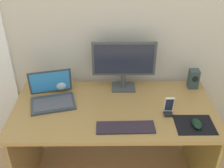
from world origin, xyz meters
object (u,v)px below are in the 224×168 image
object	(u,v)px
laptop	(52,96)
mouse	(197,124)
speaker_right	(193,79)
monitor	(124,63)
phone_in_dock	(169,109)
fishbowl	(60,80)
keyboard_external	(126,127)

from	to	relation	value
laptop	mouse	xyz separation A→B (m)	(0.97, -0.29, -0.02)
speaker_right	monitor	bearing A→B (deg)	-179.29
speaker_right	phone_in_dock	bearing A→B (deg)	-126.54
monitor	fishbowl	xyz separation A→B (m)	(-0.49, -0.00, -0.14)
monitor	speaker_right	size ratio (longest dim) A/B	3.11
monitor	speaker_right	world-z (taller)	monitor
monitor	laptop	bearing A→B (deg)	-161.45
keyboard_external	phone_in_dock	size ratio (longest dim) A/B	2.67
fishbowl	phone_in_dock	xyz separation A→B (m)	(0.77, -0.34, -0.03)
monitor	fishbowl	size ratio (longest dim) A/B	2.89
fishbowl	mouse	world-z (taller)	fishbowl
speaker_right	fishbowl	size ratio (longest dim) A/B	0.93
laptop	phone_in_dock	world-z (taller)	laptop
monitor	mouse	distance (m)	0.67
monitor	fishbowl	world-z (taller)	monitor
fishbowl	laptop	bearing A→B (deg)	-101.11
monitor	speaker_right	bearing A→B (deg)	0.71
phone_in_dock	laptop	bearing A→B (deg)	168.66
keyboard_external	mouse	world-z (taller)	mouse
fishbowl	keyboard_external	bearing A→B (deg)	-44.39
fishbowl	keyboard_external	world-z (taller)	fishbowl
monitor	keyboard_external	size ratio (longest dim) A/B	1.27
fishbowl	speaker_right	bearing A→B (deg)	0.46
monitor	fishbowl	bearing A→B (deg)	-179.81
monitor	speaker_right	xyz separation A→B (m)	(0.54, 0.01, -0.14)
speaker_right	keyboard_external	xyz separation A→B (m)	(-0.55, -0.48, -0.07)
mouse	phone_in_dock	distance (m)	0.20
speaker_right	keyboard_external	world-z (taller)	speaker_right
laptop	monitor	bearing A→B (deg)	18.55
laptop	fishbowl	world-z (taller)	laptop
laptop	mouse	bearing A→B (deg)	-16.42
monitor	mouse	xyz separation A→B (m)	(0.45, -0.46, -0.20)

